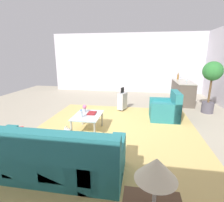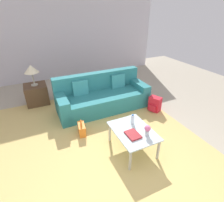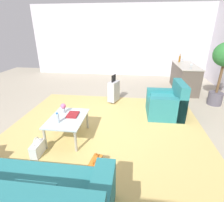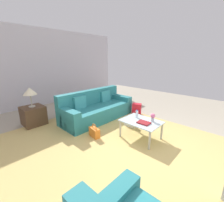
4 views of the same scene
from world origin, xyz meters
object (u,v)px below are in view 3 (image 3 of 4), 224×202
object	(u,v)px
wine_glass_leftmost	(183,59)
suitcase_silver	(114,91)
coffee_table	(67,121)
coffee_table_book	(73,115)
armchair	(167,104)
handbag_orange	(95,166)
potted_ficus	(224,63)
bar_console	(184,77)
wine_glass_left_of_centre	(191,65)
handbag_white	(37,149)
flower_vase	(63,107)
wine_bottle_amber	(180,59)
water_bottle	(57,118)

from	to	relation	value
wine_glass_leftmost	suitcase_silver	bearing A→B (deg)	-48.69
coffee_table	coffee_table_book	size ratio (longest dim) A/B	3.24
armchair	suitcase_silver	bearing A→B (deg)	-115.43
suitcase_silver	handbag_orange	world-z (taller)	suitcase_silver
wine_glass_leftmost	suitcase_silver	distance (m)	3.28
handbag_orange	wine_glass_leftmost	bearing A→B (deg)	154.77
handbag_orange	potted_ficus	size ratio (longest dim) A/B	0.20
coffee_table_book	bar_console	bearing A→B (deg)	136.30
suitcase_silver	bar_console	bearing A→B (deg)	122.01
armchair	wine_glass_left_of_centre	size ratio (longest dim) A/B	5.83
coffee_table_book	potted_ficus	xyz separation A→B (m)	(-2.08, 3.62, 0.74)
coffee_table_book	handbag_white	size ratio (longest dim) A/B	0.79
coffee_table_book	wine_glass_left_of_centre	size ratio (longest dim) A/B	1.84
flower_vase	wine_glass_left_of_centre	bearing A→B (deg)	129.52
handbag_white	wine_glass_leftmost	bearing A→B (deg)	143.61
wine_glass_leftmost	wine_bottle_amber	world-z (taller)	wine_bottle_amber
flower_vase	suitcase_silver	distance (m)	1.99
water_bottle	wine_bottle_amber	xyz separation A→B (m)	(-4.24, 3.07, 0.48)
wine_bottle_amber	handbag_white	bearing A→B (deg)	-35.77
flower_vase	bar_console	bearing A→B (deg)	135.26
coffee_table_book	potted_ficus	world-z (taller)	potted_ficus
bar_console	suitcase_silver	bearing A→B (deg)	-57.99
flower_vase	water_bottle	bearing A→B (deg)	6.79
bar_console	suitcase_silver	xyz separation A→B (m)	(1.50, -2.40, -0.12)
coffee_table	suitcase_silver	distance (m)	2.12
wine_glass_leftmost	handbag_orange	bearing A→B (deg)	-25.23
handbag_white	coffee_table	bearing A→B (deg)	148.63
bar_console	wine_bottle_amber	xyz separation A→B (m)	(-0.54, -0.13, 0.56)
wine_glass_leftmost	water_bottle	bearing A→B (deg)	-36.62
water_bottle	potted_ficus	world-z (taller)	potted_ficus
handbag_orange	potted_ficus	distance (m)	4.40
coffee_table	potted_ficus	size ratio (longest dim) A/B	0.52
handbag_white	potted_ficus	size ratio (longest dim) A/B	0.20
coffee_table	wine_glass_leftmost	bearing A→B (deg)	142.94
wine_glass_leftmost	wine_glass_left_of_centre	size ratio (longest dim) A/B	1.00
wine_glass_left_of_centre	wine_bottle_amber	world-z (taller)	wine_bottle_amber
coffee_table	wine_bottle_amber	xyz separation A→B (m)	(-4.04, 2.97, 0.64)
wine_glass_leftmost	wine_glass_left_of_centre	xyz separation A→B (m)	(1.23, -0.03, 0.00)
bar_console	wine_glass_leftmost	bearing A→B (deg)	179.20
suitcase_silver	potted_ficus	world-z (taller)	potted_ficus
armchair	coffee_table	xyz separation A→B (m)	(1.30, -2.17, 0.09)
bar_console	coffee_table_book	bearing A→B (deg)	-41.78
wine_glass_leftmost	wine_bottle_amber	xyz separation A→B (m)	(0.08, -0.13, 0.01)
handbag_orange	potted_ficus	xyz separation A→B (m)	(-3.08, 2.95, 1.09)
water_bottle	suitcase_silver	xyz separation A→B (m)	(-2.20, 0.80, -0.20)
bar_console	potted_ficus	xyz separation A→B (m)	(1.30, 0.60, 0.75)
water_bottle	flower_vase	size ratio (longest dim) A/B	1.00
armchair	handbag_orange	distance (m)	2.61
wine_bottle_amber	wine_glass_left_of_centre	bearing A→B (deg)	5.15
wine_glass_leftmost	wine_bottle_amber	distance (m)	0.16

